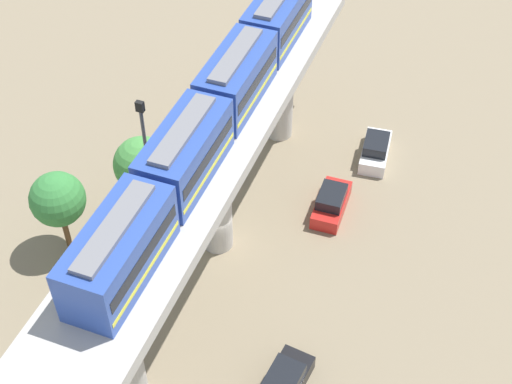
# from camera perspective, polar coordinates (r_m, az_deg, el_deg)

# --- Properties ---
(ground_plane) EXTENTS (120.00, 120.00, 0.00)m
(ground_plane) POSITION_cam_1_polar(r_m,az_deg,el_deg) (45.72, -3.02, -4.06)
(ground_plane) COLOR #84755B
(viaduct) EXTENTS (5.20, 35.80, 8.70)m
(viaduct) POSITION_cam_1_polar(r_m,az_deg,el_deg) (40.95, -3.37, 2.19)
(viaduct) COLOR #B7B2AA
(viaduct) RESTS_ON ground
(train) EXTENTS (2.64, 27.45, 3.24)m
(train) POSITION_cam_1_polar(r_m,az_deg,el_deg) (38.81, -3.48, 6.22)
(train) COLOR #2D4CA5
(train) RESTS_ON viaduct
(parked_car_black) EXTENTS (2.27, 4.38, 1.76)m
(parked_car_black) POSITION_cam_1_polar(r_m,az_deg,el_deg) (38.85, 2.18, -15.02)
(parked_car_black) COLOR black
(parked_car_black) RESTS_ON ground
(parked_car_red) EXTENTS (1.94, 4.26, 1.76)m
(parked_car_red) POSITION_cam_1_polar(r_m,az_deg,el_deg) (47.34, 6.01, -0.84)
(parked_car_red) COLOR red
(parked_car_red) RESTS_ON ground
(parked_car_white) EXTENTS (2.22, 4.36, 1.76)m
(parked_car_white) POSITION_cam_1_polar(r_m,az_deg,el_deg) (51.63, 9.47, 3.31)
(parked_car_white) COLOR white
(parked_car_white) RESTS_ON ground
(tree_near_viaduct) EXTENTS (3.63, 3.63, 5.67)m
(tree_near_viaduct) POSITION_cam_1_polar(r_m,az_deg,el_deg) (45.71, -9.04, 2.15)
(tree_near_viaduct) COLOR brown
(tree_near_viaduct) RESTS_ON ground
(tree_mid_lot) EXTENTS (3.37, 3.37, 5.77)m
(tree_mid_lot) POSITION_cam_1_polar(r_m,az_deg,el_deg) (44.20, -15.47, -0.58)
(tree_mid_lot) COLOR brown
(tree_mid_lot) RESTS_ON ground
(signal_post) EXTENTS (0.44, 0.28, 11.30)m
(signal_post) POSITION_cam_1_polar(r_m,az_deg,el_deg) (41.55, -8.46, 1.46)
(signal_post) COLOR #4C4C51
(signal_post) RESTS_ON ground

